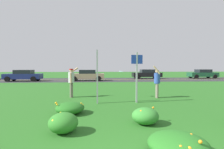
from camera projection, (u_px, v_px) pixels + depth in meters
name	position (u px, v px, depth m)	size (l,w,h in m)	color
ground_plane	(110.00, 90.00, 14.10)	(120.00, 120.00, 0.00)	#26601E
highway_strip	(104.00, 80.00, 25.93)	(120.00, 8.82, 0.01)	#2D2D30
highway_center_stripe	(104.00, 80.00, 25.93)	(120.00, 0.16, 0.00)	yellow
daylily_clump_mid_right	(145.00, 116.00, 5.54)	(0.83, 0.80, 0.51)	#337F2D
daylily_clump_mid_left	(178.00, 144.00, 3.61)	(1.21, 1.22, 0.44)	#23661E
daylily_clump_near_camera	(63.00, 123.00, 4.81)	(0.79, 0.83, 0.54)	#2D7526
daylily_clump_front_center	(70.00, 108.00, 6.82)	(1.08, 1.14, 0.49)	#23661E
sign_post_near_path	(97.00, 77.00, 8.74)	(0.07, 0.10, 2.61)	#93969B
sign_post_by_roadside	(137.00, 72.00, 8.91)	(0.56, 0.10, 2.50)	#93969B
person_thrower_red_cap_gray_shirt	(71.00, 80.00, 10.54)	(0.56, 0.51, 1.77)	#B2B2B7
person_catcher_blue_shirt	(157.00, 81.00, 10.35)	(0.47, 0.51, 1.86)	#2D4C9E
frisbee_pale_blue	(121.00, 71.00, 10.38)	(0.25, 0.25, 0.09)	#ADD6E5
car_dark_green_leftmost	(203.00, 74.00, 29.20)	(4.50, 2.00, 1.45)	#194C2D
car_black_center_left	(147.00, 74.00, 28.44)	(4.50, 2.00, 1.45)	black
car_tan_center_right	(87.00, 75.00, 23.74)	(4.50, 2.00, 1.45)	#937F60
car_navy_rightmost	(23.00, 75.00, 23.08)	(4.50, 2.00, 1.45)	navy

